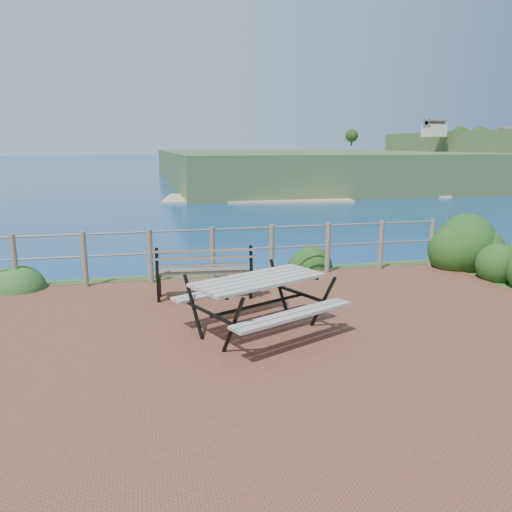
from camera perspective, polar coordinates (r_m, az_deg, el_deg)
The scene contains 8 objects.
ground at distance 6.41m, azimuth -0.61°, elevation -10.44°, with size 10.00×7.00×0.12m, color brown.
ocean at distance 205.79m, azimuth -12.89°, elevation 11.53°, with size 1200.00×1200.00×0.00m, color #14527A.
safety_railing at distance 9.41m, azimuth -5.00°, elevation 0.64°, with size 9.40×0.10×1.00m.
picnic_table at distance 6.71m, azimuth 0.34°, elevation -4.97°, with size 1.94×1.44×0.76m.
park_bench at distance 8.25m, azimuth -5.94°, elevation -0.86°, with size 1.65×0.56×0.91m.
shrub_right_edge at distance 11.38m, azimuth 22.78°, elevation -1.18°, with size 1.25×1.25×1.78m, color #1A3B12.
shrub_lip_west at distance 9.94m, azimuth -24.77°, elevation -3.24°, with size 0.84×0.84×0.60m, color #27511E.
shrub_lip_east at distance 10.48m, azimuth 5.98°, elevation -1.36°, with size 0.86×0.86×0.63m, color #1A3B12.
Camera 1 is at (-1.26, -5.77, 2.50)m, focal length 35.00 mm.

